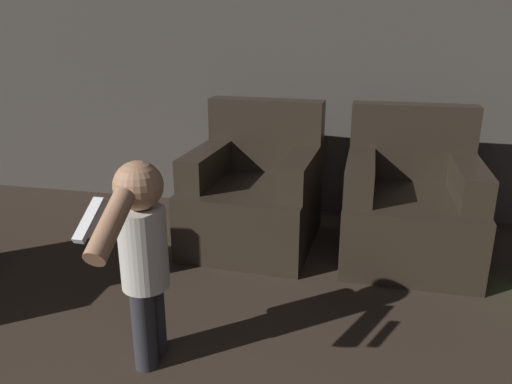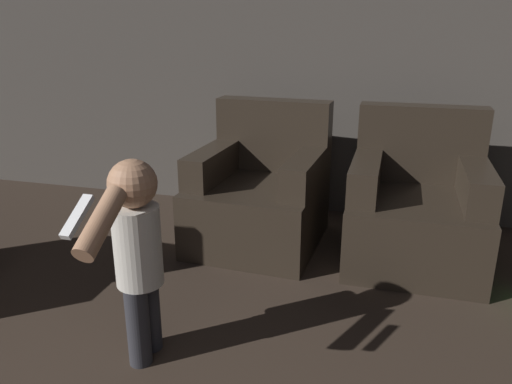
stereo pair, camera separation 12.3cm
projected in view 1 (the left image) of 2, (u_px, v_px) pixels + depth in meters
The scene contains 4 objects.
wall_back at pixel (306, 32), 3.48m from camera, with size 8.40×0.05×2.60m.
armchair_left at pixel (255, 195), 3.21m from camera, with size 0.81×0.87×0.89m.
armchair_right at pixel (409, 206), 3.02m from camera, with size 0.77×0.83×0.89m.
person_toddler at pixel (142, 249), 1.97m from camera, with size 0.19×0.60×0.87m.
Camera 1 is at (0.44, 0.86, 1.36)m, focal length 35.00 mm.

